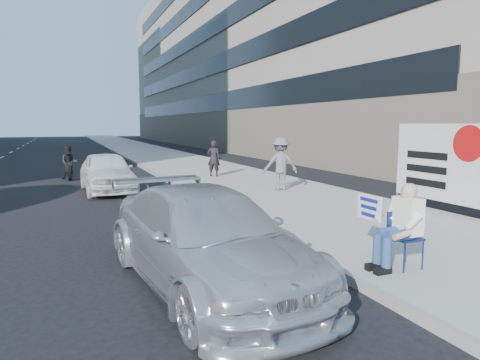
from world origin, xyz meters
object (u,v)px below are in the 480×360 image
motorcycle (69,164)px  seated_protester (399,222)px  protest_banner (443,163)px  white_sedan_near (107,172)px  jogger (281,164)px  parked_sedan (207,239)px  pedestrian_woman (214,158)px

motorcycle → seated_protester: bearing=-70.9°
seated_protester → protest_banner: bearing=35.5°
seated_protester → white_sedan_near: seated_protester is taller
jogger → motorcycle: 9.60m
protest_banner → parked_sedan: (-6.68, -1.97, -0.70)m
pedestrian_woman → protest_banner: (2.72, -9.32, 0.50)m
pedestrian_woman → parked_sedan: (-3.96, -11.28, -0.21)m
parked_sedan → white_sedan_near: size_ratio=1.18×
protest_banner → parked_sedan: size_ratio=0.64×
white_sedan_near → motorcycle: motorcycle is taller
jogger → protest_banner: 5.21m
seated_protester → parked_sedan: bearing=163.8°
motorcycle → jogger: bearing=-45.6°
seated_protester → protest_banner: 4.81m
pedestrian_woman → motorcycle: pedestrian_woman is taller
seated_protester → jogger: jogger is taller
seated_protester → motorcycle: bearing=106.9°
jogger → protest_banner: (1.91, -4.84, 0.37)m
jogger → motorcycle: size_ratio=0.86×
jogger → pedestrian_woman: jogger is taller
seated_protester → white_sedan_near: bearing=107.3°
parked_sedan → motorcycle: (-1.68, 13.90, -0.06)m
seated_protester → protest_banner: (3.89, 2.78, 0.53)m
seated_protester → pedestrian_woman: pedestrian_woman is taller
seated_protester → protest_banner: size_ratio=0.43×
seated_protester → pedestrian_woman: 12.15m
pedestrian_woman → protest_banner: protest_banner is taller
parked_sedan → jogger: bearing=48.8°
jogger → pedestrian_woman: bearing=-65.3°
protest_banner → white_sedan_near: bearing=132.8°
parked_sedan → motorcycle: bearing=90.7°
jogger → parked_sedan: size_ratio=0.37×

